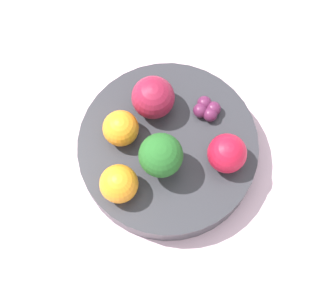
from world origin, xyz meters
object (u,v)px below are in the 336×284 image
(apple_green, at_px, (227,153))
(grape_cluster, at_px, (207,109))
(orange_front, at_px, (121,128))
(orange_back, at_px, (119,184))
(bowl, at_px, (168,150))
(apple_red, at_px, (157,96))
(broccoli, at_px, (161,156))

(apple_green, bearing_deg, grape_cluster, 179.40)
(orange_front, distance_m, orange_back, 0.07)
(bowl, distance_m, apple_red, 0.07)
(broccoli, xyz_separation_m, orange_front, (-0.05, -0.03, -0.02))
(broccoli, relative_size, grape_cluster, 1.91)
(broccoli, height_order, grape_cluster, broccoli)
(bowl, xyz_separation_m, orange_front, (-0.03, -0.05, 0.04))
(broccoli, xyz_separation_m, orange_back, (0.01, -0.06, -0.02))
(orange_front, relative_size, grape_cluster, 1.27)
(broccoli, distance_m, apple_red, 0.08)
(orange_back, bearing_deg, broccoli, 101.57)
(orange_front, relative_size, orange_back, 0.96)
(bowl, height_order, orange_back, orange_back)
(orange_front, distance_m, grape_cluster, 0.11)
(orange_back, distance_m, grape_cluster, 0.14)
(bowl, relative_size, apple_green, 4.72)
(grape_cluster, bearing_deg, orange_front, -93.46)
(apple_green, relative_size, orange_back, 1.04)
(bowl, distance_m, orange_back, 0.09)
(apple_green, distance_m, orange_back, 0.13)
(bowl, xyz_separation_m, grape_cluster, (-0.02, 0.06, 0.03))
(apple_green, height_order, grape_cluster, apple_green)
(bowl, relative_size, apple_red, 4.21)
(orange_front, bearing_deg, bowl, 57.37)
(apple_red, distance_m, orange_back, 0.12)
(broccoli, distance_m, apple_green, 0.08)
(broccoli, height_order, apple_green, broccoli)
(orange_front, xyz_separation_m, grape_cluster, (0.01, 0.11, -0.01))
(apple_green, height_order, orange_front, apple_green)
(orange_front, bearing_deg, orange_back, -19.49)
(apple_red, height_order, grape_cluster, apple_red)
(apple_red, bearing_deg, apple_green, 29.91)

